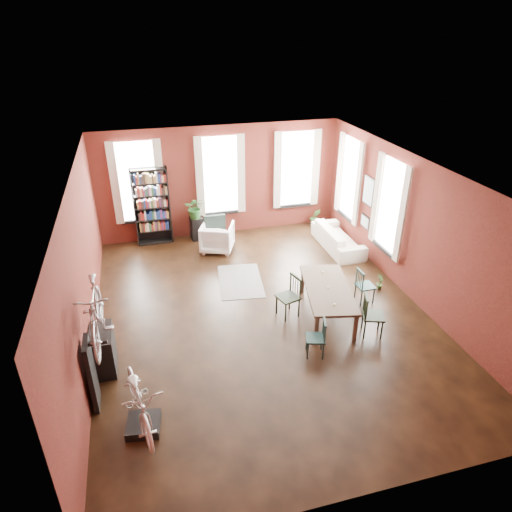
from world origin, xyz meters
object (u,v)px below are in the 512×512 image
object	(u,v)px
cream_sofa	(338,234)
bicycle_floor	(136,379)
white_armchair	(217,236)
bike_trainer	(144,425)
plant_stand	(197,228)
dining_table	(327,302)
dining_chair_b	(288,297)
dining_chair_a	(315,338)
bookshelf	(152,207)
dining_chair_c	(373,316)
dining_chair_d	(365,286)
console_table	(103,350)

from	to	relation	value
cream_sofa	bicycle_floor	distance (m)	7.62
white_armchair	bike_trainer	distance (m)	6.32
white_armchair	plant_stand	xyz separation A→B (m)	(-0.44, 0.88, -0.10)
bicycle_floor	white_armchair	bearing A→B (deg)	58.54
dining_table	bike_trainer	world-z (taller)	dining_table
cream_sofa	bike_trainer	distance (m)	7.63
bicycle_floor	dining_chair_b	bearing A→B (deg)	26.33
dining_table	dining_chair_a	bearing A→B (deg)	-110.15
dining_chair_a	plant_stand	xyz separation A→B (m)	(-1.41, 5.77, -0.05)
bookshelf	cream_sofa	world-z (taller)	bookshelf
dining_chair_a	cream_sofa	bearing A→B (deg)	167.29
bookshelf	dining_chair_b	bearing A→B (deg)	-60.57
cream_sofa	plant_stand	xyz separation A→B (m)	(-3.75, 1.61, -0.07)
dining_chair_c	white_armchair	bearing A→B (deg)	46.53
dining_table	bike_trainer	size ratio (longest dim) A/B	3.97
dining_chair_c	bookshelf	size ratio (longest dim) A/B	0.41
dining_chair_d	cream_sofa	size ratio (longest dim) A/B	0.39
dining_chair_b	dining_chair_d	bearing A→B (deg)	75.75
dining_chair_b	cream_sofa	xyz separation A→B (m)	(2.43, 2.77, -0.06)
bike_trainer	bicycle_floor	world-z (taller)	bicycle_floor
dining_chair_d	bookshelf	bearing A→B (deg)	44.26
bike_trainer	plant_stand	world-z (taller)	plant_stand
bike_trainer	console_table	bearing A→B (deg)	110.32
white_armchair	bike_trainer	bearing A→B (deg)	90.47
white_armchair	bicycle_floor	size ratio (longest dim) A/B	0.51
dining_chair_b	dining_chair_c	xyz separation A→B (m)	(1.45, -1.09, -0.01)
white_armchair	bicycle_floor	xyz separation A→B (m)	(-2.32, -5.84, 0.56)
dining_chair_b	bicycle_floor	bearing A→B (deg)	-70.28
dining_table	bookshelf	bearing A→B (deg)	137.38
dining_table	dining_chair_d	xyz separation A→B (m)	(1.06, 0.30, 0.06)
dining_table	dining_chair_b	world-z (taller)	dining_chair_b
white_armchair	console_table	xyz separation A→B (m)	(-2.92, -4.23, -0.03)
dining_table	plant_stand	distance (m)	5.08
dining_table	console_table	distance (m)	4.64
dining_chair_d	white_armchair	xyz separation A→B (m)	(-2.75, 3.43, 0.03)
cream_sofa	bike_trainer	xyz separation A→B (m)	(-5.62, -5.14, -0.33)
bookshelf	white_armchair	xyz separation A→B (m)	(1.64, -0.97, -0.67)
dining_chair_d	plant_stand	xyz separation A→B (m)	(-3.20, 4.31, -0.07)
dining_chair_a	console_table	xyz separation A→B (m)	(-3.89, 0.66, 0.01)
dining_chair_d	white_armchair	bearing A→B (deg)	38.04
dining_chair_c	bicycle_floor	xyz separation A→B (m)	(-4.65, -1.25, 0.54)
console_table	plant_stand	distance (m)	5.68
plant_stand	dining_chair_a	bearing A→B (deg)	-76.28
bookshelf	cream_sofa	distance (m)	5.28
white_armchair	cream_sofa	world-z (taller)	white_armchair
dining_table	bicycle_floor	size ratio (longest dim) A/B	1.20
dining_chair_a	dining_chair_c	bearing A→B (deg)	119.04
bike_trainer	console_table	world-z (taller)	console_table
cream_sofa	dining_chair_a	bearing A→B (deg)	150.61
cream_sofa	bicycle_floor	world-z (taller)	bicycle_floor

